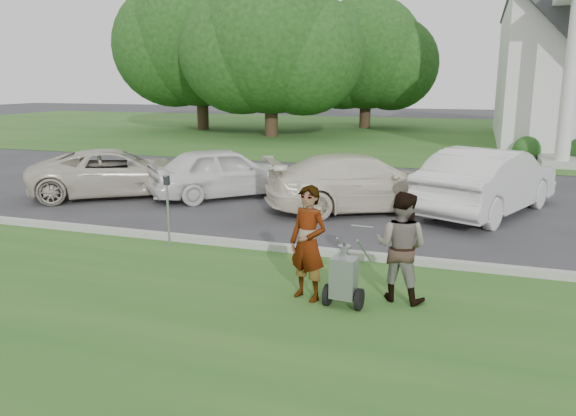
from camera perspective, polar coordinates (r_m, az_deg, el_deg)
The scene contains 15 objects.
ground at distance 10.34m, azimuth -2.48°, elevation -5.24°, with size 120.00×120.00×0.00m, color #333335.
grass_strip at distance 7.81m, azimuth -10.59°, elevation -11.59°, with size 80.00×7.00×0.01m, color #275A1F.
church_lawn at distance 36.48m, azimuth 13.10°, elevation 7.43°, with size 80.00×30.00×0.01m, color #275A1F.
curb at distance 10.81m, azimuth -1.43°, elevation -4.01°, with size 80.00×0.18×0.15m, color #9E9E93.
tree_left at distance 33.29m, azimuth -1.78°, elevation 16.07°, with size 10.63×8.40×9.71m.
tree_far at distance 38.49m, azimuth -8.91°, elevation 16.35°, with size 11.64×9.20×10.73m.
tree_back at distance 39.91m, azimuth 7.98°, elevation 14.86°, with size 9.61×7.60×8.89m.
striping_cart at distance 8.12m, azimuth 5.71°, elevation -7.18°, with size 0.57×1.11×1.01m.
person_left at distance 8.25m, azimuth 2.05°, elevation -3.70°, with size 0.63×0.41×1.71m, color #999999.
person_right at distance 8.39m, azimuth 11.40°, elevation -3.96°, with size 0.80×0.62×1.64m, color #999999.
parking_meter_near at distance 11.16m, azimuth -12.14°, elevation 0.63°, with size 0.10×0.09×1.43m.
car_a at distance 16.70m, azimuth -16.99°, elevation 3.48°, with size 2.19×4.75×1.32m, color beige.
car_b at distance 15.80m, azimuth -6.53°, elevation 3.65°, with size 1.68×4.19×1.43m, color white.
car_c at distance 14.22m, azimuth 7.52°, elevation 2.57°, with size 1.97×4.85×1.41m, color silver.
car_d at distance 14.58m, azimuth 19.69°, elevation 2.60°, with size 1.72×4.92×1.62m, color silver.
Camera 1 is at (3.57, -9.17, 3.20)m, focal length 35.00 mm.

